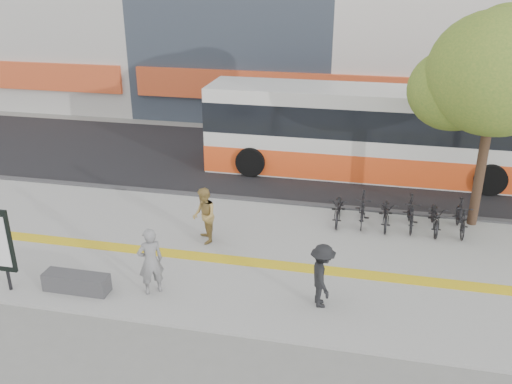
% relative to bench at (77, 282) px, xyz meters
% --- Properties ---
extents(ground, '(120.00, 120.00, 0.00)m').
position_rel_bench_xyz_m(ground, '(2.60, 1.20, -0.30)').
color(ground, slate).
rests_on(ground, ground).
extents(sidewalk, '(40.00, 7.00, 0.08)m').
position_rel_bench_xyz_m(sidewalk, '(2.60, 2.70, -0.27)').
color(sidewalk, slate).
rests_on(sidewalk, ground).
extents(tactile_strip, '(40.00, 0.45, 0.01)m').
position_rel_bench_xyz_m(tactile_strip, '(2.60, 2.20, -0.22)').
color(tactile_strip, gold).
rests_on(tactile_strip, sidewalk).
extents(street, '(40.00, 8.00, 0.06)m').
position_rel_bench_xyz_m(street, '(2.60, 10.20, -0.28)').
color(street, black).
rests_on(street, ground).
extents(curb, '(40.00, 0.25, 0.14)m').
position_rel_bench_xyz_m(curb, '(2.60, 6.20, -0.23)').
color(curb, '#3B3B3E').
rests_on(curb, ground).
extents(bench, '(1.60, 0.45, 0.45)m').
position_rel_bench_xyz_m(bench, '(0.00, 0.00, 0.00)').
color(bench, '#3B3B3E').
rests_on(bench, sidewalk).
extents(signboard, '(0.55, 0.10, 2.20)m').
position_rel_bench_xyz_m(signboard, '(-1.60, -0.31, 1.06)').
color(signboard, black).
rests_on(signboard, sidewalk).
extents(street_tree, '(4.40, 3.80, 6.31)m').
position_rel_bench_xyz_m(street_tree, '(9.78, 6.02, 4.21)').
color(street_tree, '#352418').
rests_on(street_tree, sidewalk).
extents(bus, '(11.91, 2.82, 3.17)m').
position_rel_bench_xyz_m(bus, '(6.51, 9.70, 1.25)').
color(bus, silver).
rests_on(bus, street).
extents(bicycle_row, '(4.04, 1.67, 0.97)m').
position_rel_bench_xyz_m(bicycle_row, '(7.56, 5.20, 0.24)').
color(bicycle_row, black).
rests_on(bicycle_row, sidewalk).
extents(seated_woman, '(0.73, 0.70, 1.68)m').
position_rel_bench_xyz_m(seated_woman, '(1.80, 0.33, 0.62)').
color(seated_woman, black).
rests_on(seated_woman, sidewalk).
extents(pedestrian_tan, '(0.89, 0.97, 1.60)m').
position_rel_bench_xyz_m(pedestrian_tan, '(2.25, 3.06, 0.58)').
color(pedestrian_tan, '#A18345').
rests_on(pedestrian_tan, sidewalk).
extents(pedestrian_dark, '(0.83, 1.11, 1.54)m').
position_rel_bench_xyz_m(pedestrian_dark, '(5.78, 0.66, 0.54)').
color(pedestrian_dark, black).
rests_on(pedestrian_dark, sidewalk).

